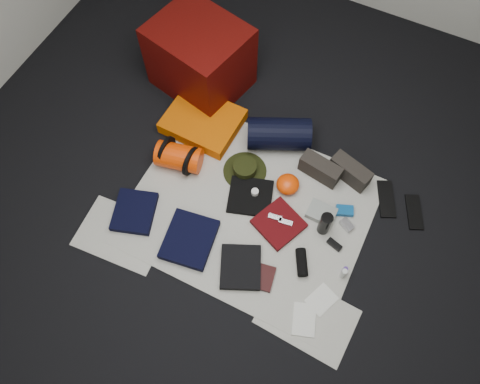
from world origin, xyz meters
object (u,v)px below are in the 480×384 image
at_px(navy_duffel, 279,134).
at_px(red_cabinet, 200,58).
at_px(sleeping_pad, 203,121).
at_px(compact_camera, 347,225).
at_px(paperback_book, 265,278).
at_px(water_bottle, 325,224).
at_px(stuff_sack, 179,157).

bearing_deg(navy_duffel, red_cabinet, 136.33).
bearing_deg(sleeping_pad, compact_camera, -13.31).
bearing_deg(paperback_book, water_bottle, 56.78).
distance_m(water_bottle, compact_camera, 0.19).
relative_size(water_bottle, compact_camera, 2.15).
bearing_deg(stuff_sack, water_bottle, -1.09).
xyz_separation_m(compact_camera, paperback_book, (-0.34, -0.58, -0.01)).
bearing_deg(navy_duffel, paperback_book, -95.18).
xyz_separation_m(red_cabinet, stuff_sack, (0.22, -0.74, -0.18)).
height_order(red_cabinet, navy_duffel, red_cabinet).
height_order(red_cabinet, water_bottle, red_cabinet).
bearing_deg(sleeping_pad, red_cabinet, 118.98).
bearing_deg(stuff_sack, sleeping_pad, 91.77).
relative_size(red_cabinet, compact_camera, 7.00).
xyz_separation_m(water_bottle, compact_camera, (0.14, 0.10, -0.08)).
distance_m(stuff_sack, compact_camera, 1.27).
bearing_deg(compact_camera, stuff_sack, -150.10).
height_order(navy_duffel, water_bottle, navy_duffel).
relative_size(sleeping_pad, navy_duffel, 1.19).
relative_size(stuff_sack, navy_duffel, 0.70).
relative_size(sleeping_pad, compact_camera, 5.69).
xyz_separation_m(sleeping_pad, navy_duffel, (0.58, 0.10, 0.07)).
bearing_deg(sleeping_pad, paperback_book, -43.46).
xyz_separation_m(red_cabinet, paperback_book, (1.13, -1.25, -0.26)).
bearing_deg(paperback_book, navy_duffel, 99.78).
bearing_deg(red_cabinet, compact_camera, -11.05).
distance_m(stuff_sack, paperback_book, 1.05).
bearing_deg(compact_camera, water_bottle, -118.37).
relative_size(sleeping_pad, paperback_book, 3.17).
distance_m(stuff_sack, water_bottle, 1.13).
bearing_deg(compact_camera, paperback_book, -94.13).
xyz_separation_m(sleeping_pad, water_bottle, (1.14, -0.40, 0.05)).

